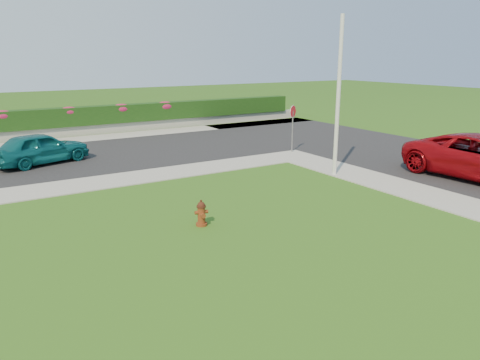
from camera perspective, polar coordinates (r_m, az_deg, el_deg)
ground at (r=11.70m, az=6.31°, el=-8.82°), size 120.00×120.00×0.00m
street_right at (r=22.89m, az=24.20°, el=1.85°), size 8.00×32.00×0.04m
street_far at (r=22.93m, az=-26.82°, el=1.57°), size 26.00×8.00×0.04m
curb_corner at (r=22.61m, az=6.35°, el=2.94°), size 2.00×2.00×0.04m
sidewalk_beyond at (r=28.35m, az=-19.78°, el=4.60°), size 34.00×2.00×0.04m
retaining_wall at (r=29.76m, az=-20.46°, el=5.54°), size 34.00×0.40×0.60m
hedge at (r=29.75m, az=-20.65°, el=7.18°), size 32.00×0.90×1.10m
fire_hydrant at (r=13.33m, az=-4.72°, el=-4.10°), size 0.39×0.37×0.76m
sedan_teal at (r=22.41m, az=-23.14°, el=3.60°), size 4.44×2.87×1.41m
utility_pole at (r=18.79m, az=11.89°, el=9.77°), size 0.16×0.16×6.19m
stop_sign at (r=23.25m, az=6.45°, el=7.55°), size 0.58×0.29×2.35m
flower_clump_c at (r=29.16m, az=-26.98°, el=7.00°), size 1.20×0.77×0.60m
flower_clump_d at (r=29.67m, az=-20.13°, el=7.83°), size 1.17×0.75×0.58m
flower_clump_e at (r=30.46m, az=-14.27°, el=8.42°), size 1.23×0.79×0.61m
flower_clump_f at (r=31.46m, az=-9.14°, el=8.87°), size 1.27×0.82×0.63m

